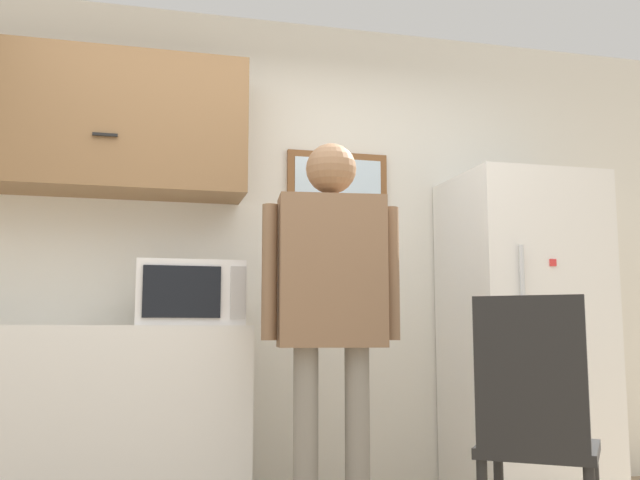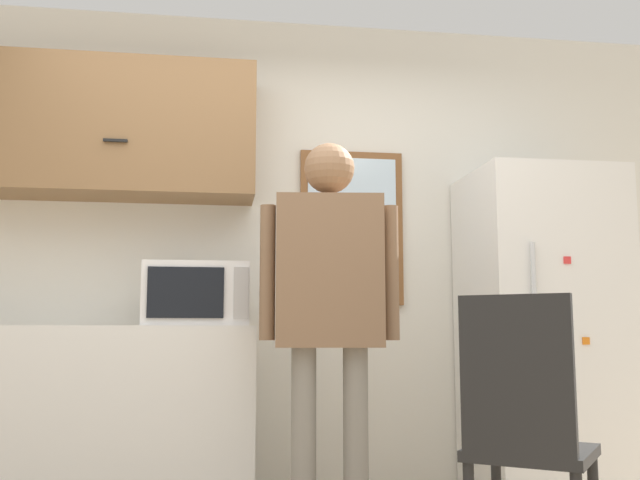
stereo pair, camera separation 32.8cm
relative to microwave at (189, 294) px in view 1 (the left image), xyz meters
name	(u,v)px [view 1 (the left image)]	position (x,y,z in m)	size (l,w,h in m)	color
back_wall	(239,248)	(0.30, 0.43, 0.28)	(6.00, 0.06, 2.70)	silver
counter	(7,425)	(-0.81, 0.09, -0.61)	(2.19, 0.63, 0.91)	silver
upper_cabinets	(29,119)	(-0.81, 0.22, 0.89)	(2.19, 0.38, 0.73)	olive
microwave	(189,294)	(0.00, 0.00, 0.00)	(0.51, 0.40, 0.31)	white
person	(331,290)	(0.60, -0.46, 0.00)	(0.62, 0.27, 1.74)	gray
refrigerator	(524,334)	(1.83, 0.05, -0.19)	(0.75, 0.72, 1.75)	white
chair	(535,423)	(1.20, -1.11, -0.52)	(0.60, 0.60, 1.01)	black
window	(338,228)	(0.86, 0.39, 0.41)	(0.60, 0.05, 0.89)	brown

